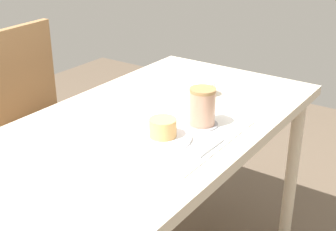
% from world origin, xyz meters
% --- Properties ---
extents(dining_table, '(1.35, 0.69, 0.71)m').
position_xyz_m(dining_table, '(0.00, 0.00, 0.63)').
color(dining_table, beige).
rests_on(dining_table, ground_plane).
extents(wooden_chair, '(0.45, 0.45, 0.87)m').
position_xyz_m(wooden_chair, '(0.17, 0.66, 0.49)').
color(wooden_chair, '#997047').
rests_on(wooden_chair, ground_plane).
extents(placemat, '(0.40, 0.30, 0.00)m').
position_xyz_m(placemat, '(0.02, -0.13, 0.71)').
color(placemat, white).
rests_on(placemat, dining_table).
extents(pastry_plate, '(0.16, 0.16, 0.01)m').
position_xyz_m(pastry_plate, '(-0.04, -0.12, 0.72)').
color(pastry_plate, white).
rests_on(pastry_plate, placemat).
extents(pastry, '(0.08, 0.08, 0.05)m').
position_xyz_m(pastry, '(-0.04, -0.12, 0.75)').
color(pastry, '#E0A860').
rests_on(pastry, pastry_plate).
extents(coffee_coaster, '(0.10, 0.10, 0.00)m').
position_xyz_m(coffee_coaster, '(0.10, -0.16, 0.71)').
color(coffee_coaster, '#99999E').
rests_on(coffee_coaster, placemat).
extents(coffee_mug, '(0.11, 0.08, 0.12)m').
position_xyz_m(coffee_mug, '(0.11, -0.16, 0.77)').
color(coffee_mug, tan).
rests_on(coffee_mug, coffee_coaster).
extents(teaspoon, '(0.13, 0.01, 0.01)m').
position_xyz_m(teaspoon, '(-0.01, -0.26, 0.71)').
color(teaspoon, silver).
rests_on(teaspoon, placemat).
extents(sugar_bowl, '(0.07, 0.07, 0.05)m').
position_xyz_m(sugar_bowl, '(0.34, -0.03, 0.73)').
color(sugar_bowl, white).
rests_on(sugar_bowl, dining_table).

